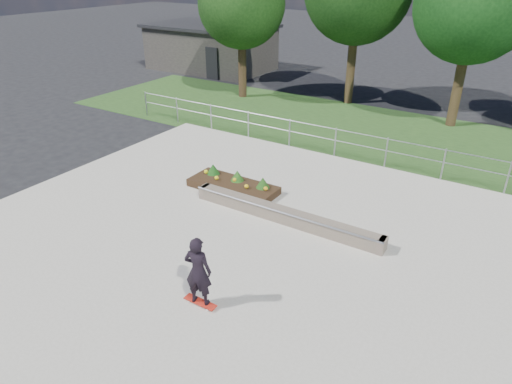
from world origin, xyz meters
TOP-DOWN VIEW (x-y plane):
  - ground at (0.00, 0.00)m, footprint 120.00×120.00m
  - grass_verge at (0.00, 11.00)m, footprint 30.00×8.00m
  - concrete_slab at (0.00, 0.00)m, footprint 15.00×15.00m
  - fence at (0.00, 7.50)m, footprint 20.06×0.06m
  - building at (-14.00, 18.00)m, footprint 8.40×5.40m
  - tree_far_left at (-8.00, 13.00)m, footprint 4.55×4.55m
  - tree_mid_right at (3.00, 14.00)m, footprint 4.90×4.90m
  - grind_ledge at (0.81, 2.06)m, footprint 6.00×0.44m
  - planter_bed at (-1.62, 3.00)m, footprint 3.00×1.20m
  - skateboarder at (1.01, -2.08)m, footprint 0.80×0.54m

SIDE VIEW (x-z plane):
  - ground at x=0.00m, z-range 0.00..0.00m
  - grass_verge at x=0.00m, z-range 0.00..0.02m
  - concrete_slab at x=0.00m, z-range 0.00..0.06m
  - planter_bed at x=-1.62m, z-range -0.06..0.55m
  - grind_ledge at x=0.81m, z-range 0.05..0.48m
  - fence at x=0.00m, z-range 0.17..1.37m
  - skateboarder at x=1.01m, z-range 0.09..1.83m
  - building at x=-14.00m, z-range 0.01..3.01m
  - tree_far_left at x=-8.00m, z-range 1.28..8.43m
  - tree_mid_right at x=3.00m, z-range 1.38..9.08m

